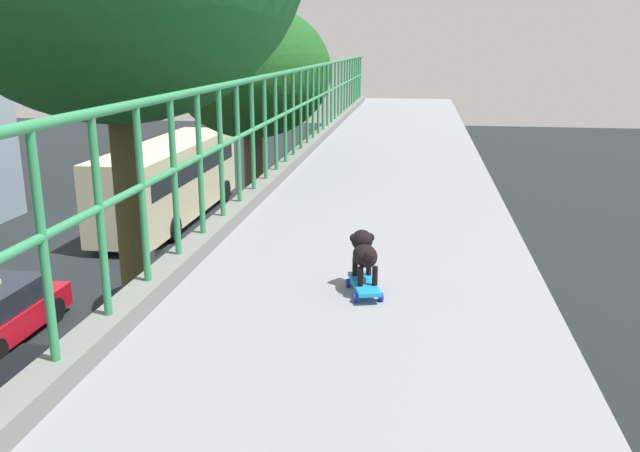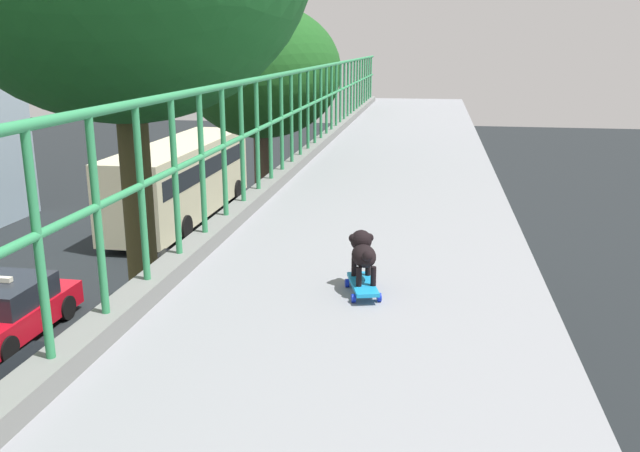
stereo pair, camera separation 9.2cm
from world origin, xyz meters
name	(u,v)px [view 2 (the right image)]	position (x,y,z in m)	size (l,w,h in m)	color
car_white_fifth	(52,398)	(-5.30, 9.16, 0.69)	(1.95, 3.86, 1.44)	white
car_red_taxi_sixth	(6,311)	(-8.73, 12.85, 0.67)	(1.93, 4.19, 1.54)	red
car_silver_seventh	(181,281)	(-5.33, 15.86, 0.60)	(1.82, 3.81, 1.31)	#ADAEC1
city_bus	(182,177)	(-8.58, 24.56, 1.81)	(2.63, 10.67, 3.19)	beige
roadside_tree_far	(262,75)	(-2.63, 14.98, 6.34)	(3.85, 3.85, 8.03)	#4E3C30
toy_skateboard	(363,285)	(1.10, 3.06, 5.57)	(0.27, 0.45, 0.08)	#198FD1
small_dog	(363,251)	(1.09, 3.13, 5.77)	(0.22, 0.38, 0.31)	black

